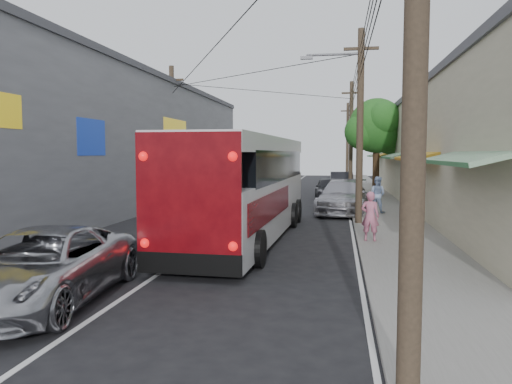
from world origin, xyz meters
TOP-DOWN VIEW (x-y plane):
  - ground at (0.00, 0.00)m, footprint 120.00×120.00m
  - sidewalk at (6.50, 20.00)m, footprint 3.00×80.00m
  - building_right at (10.99, 22.00)m, footprint 7.09×40.00m
  - building_left at (-8.50, 18.00)m, footprint 7.20×36.00m
  - utility_poles at (3.13, 20.33)m, footprint 11.80×45.28m
  - street_tree at (6.87, 26.02)m, footprint 4.40×4.00m
  - coach_bus at (1.20, 9.10)m, footprint 3.14×12.29m
  - jeepney at (-1.45, 1.00)m, footprint 2.85×5.48m
  - parked_suv at (4.60, 17.23)m, footprint 2.90×5.87m
  - parked_car_mid at (3.80, 23.85)m, footprint 2.11×4.48m
  - parked_car_far at (4.60, 30.46)m, footprint 1.82×4.83m
  - pedestrian_near at (5.40, 8.67)m, footprint 0.66×0.50m
  - pedestrian_far at (6.21, 16.69)m, footprint 1.05×0.95m

SIDE VIEW (x-z plane):
  - ground at x=0.00m, z-range 0.00..0.00m
  - sidewalk at x=6.50m, z-range 0.00..0.12m
  - jeepney at x=-1.45m, z-range 0.00..1.48m
  - parked_car_mid at x=3.80m, z-range 0.00..1.48m
  - parked_car_far at x=4.60m, z-range 0.00..1.57m
  - parked_suv at x=4.60m, z-range 0.00..1.64m
  - pedestrian_near at x=5.40m, z-range 0.12..1.74m
  - pedestrian_far at x=6.21m, z-range 0.12..1.87m
  - coach_bus at x=1.20m, z-range 0.06..3.58m
  - building_right at x=10.99m, z-range 0.03..6.28m
  - building_left at x=-8.50m, z-range 0.03..7.28m
  - utility_poles at x=3.13m, z-range 0.13..8.13m
  - street_tree at x=6.87m, z-range 1.37..7.97m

